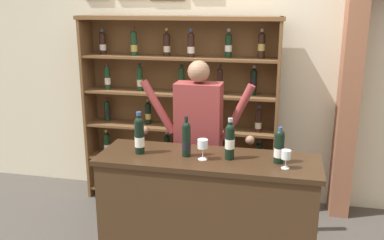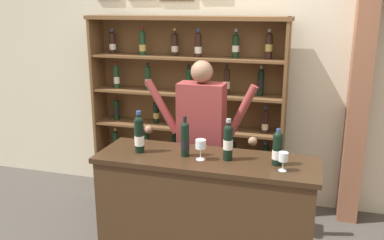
# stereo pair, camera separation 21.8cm
# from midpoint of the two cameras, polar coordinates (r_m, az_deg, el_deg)

# --- Properties ---
(back_wall) EXTENTS (12.00, 0.19, 3.04)m
(back_wall) POSITION_cam_midpoint_polar(r_m,az_deg,el_deg) (4.65, 6.37, 7.59)
(back_wall) COLOR beige
(back_wall) RESTS_ON ground
(wine_shelf) EXTENTS (2.14, 0.34, 2.04)m
(wine_shelf) POSITION_cam_midpoint_polar(r_m,az_deg,el_deg) (4.53, 0.73, 1.83)
(wine_shelf) COLOR brown
(wine_shelf) RESTS_ON ground
(tasting_counter) EXTENTS (1.71, 0.56, 1.01)m
(tasting_counter) POSITION_cam_midpoint_polar(r_m,az_deg,el_deg) (3.45, 3.70, -13.03)
(tasting_counter) COLOR #422B19
(tasting_counter) RESTS_ON ground
(shopkeeper) EXTENTS (1.05, 0.22, 1.68)m
(shopkeeper) POSITION_cam_midpoint_polar(r_m,az_deg,el_deg) (3.78, 2.93, -1.68)
(shopkeeper) COLOR #2D3347
(shopkeeper) RESTS_ON ground
(tasting_bottle_riserva) EXTENTS (0.08, 0.08, 0.34)m
(tasting_bottle_riserva) POSITION_cam_midpoint_polar(r_m,az_deg,el_deg) (3.32, -5.34, -1.91)
(tasting_bottle_riserva) COLOR black
(tasting_bottle_riserva) RESTS_ON tasting_counter
(tasting_bottle_brunello) EXTENTS (0.07, 0.07, 0.32)m
(tasting_bottle_brunello) POSITION_cam_midpoint_polar(r_m,az_deg,el_deg) (3.22, 0.98, -2.60)
(tasting_bottle_brunello) COLOR black
(tasting_bottle_brunello) RESTS_ON tasting_counter
(tasting_bottle_prosecco) EXTENTS (0.07, 0.07, 0.32)m
(tasting_bottle_prosecco) POSITION_cam_midpoint_polar(r_m,az_deg,el_deg) (3.16, 6.89, -2.90)
(tasting_bottle_prosecco) COLOR black
(tasting_bottle_prosecco) RESTS_ON tasting_counter
(tasting_bottle_vin_santo) EXTENTS (0.07, 0.07, 0.28)m
(tasting_bottle_vin_santo) POSITION_cam_midpoint_polar(r_m,az_deg,el_deg) (3.13, 13.51, -3.81)
(tasting_bottle_vin_santo) COLOR black
(tasting_bottle_vin_santo) RESTS_ON tasting_counter
(wine_glass_spare) EXTENTS (0.08, 0.08, 0.16)m
(wine_glass_spare) POSITION_cam_midpoint_polar(r_m,az_deg,el_deg) (3.15, 3.17, -3.43)
(wine_glass_spare) COLOR silver
(wine_glass_spare) RESTS_ON tasting_counter
(wine_glass_right) EXTENTS (0.07, 0.07, 0.14)m
(wine_glass_right) POSITION_cam_midpoint_polar(r_m,az_deg,el_deg) (3.04, 14.33, -5.00)
(wine_glass_right) COLOR silver
(wine_glass_right) RESTS_ON tasting_counter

